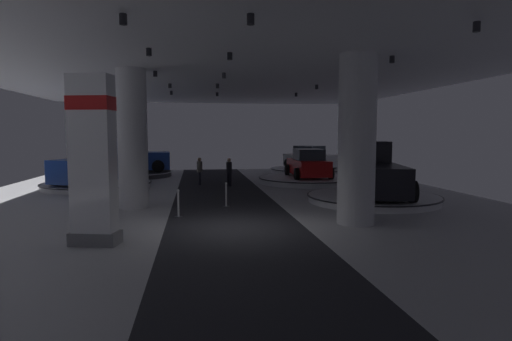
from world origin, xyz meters
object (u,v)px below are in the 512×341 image
object	(u,v)px
display_platform_deep_right	(311,170)
display_platform_far_left	(97,185)
display_platform_deep_left	(131,174)
visitor_walking_far	(229,170)
brand_sign_pylon	(93,158)
display_car_far_right	(308,165)
pickup_truck_mid_right	(372,173)
pickup_truck_deep_left	(125,158)
visitor_walking_near	(200,169)
display_platform_mid_right	(373,198)
pickup_truck_far_left	(100,165)
display_car_deep_right	(310,158)
column_right	(357,140)
column_left	(133,139)
display_platform_far_right	(308,180)

from	to	relation	value
display_platform_deep_right	display_platform_far_left	xyz separation A→B (m)	(-14.04, -6.98, -0.03)
display_platform_deep_left	visitor_walking_far	size ratio (longest dim) A/B	3.57
brand_sign_pylon	display_car_far_right	size ratio (longest dim) A/B	1.05
pickup_truck_mid_right	display_platform_far_left	distance (m)	14.61
brand_sign_pylon	display_platform_deep_left	xyz separation A→B (m)	(-1.82, 18.42, -2.13)
brand_sign_pylon	pickup_truck_deep_left	xyz separation A→B (m)	(-2.14, 18.39, -1.04)
display_platform_far_left	display_platform_deep_left	bearing A→B (deg)	81.76
display_platform_deep_left	visitor_walking_far	bearing A→B (deg)	-45.10
visitor_walking_near	display_platform_mid_right	bearing A→B (deg)	-44.30
pickup_truck_far_left	visitor_walking_near	distance (m)	5.49
display_car_far_right	display_car_deep_right	world-z (taller)	display_car_deep_right
pickup_truck_mid_right	column_right	bearing A→B (deg)	-119.49
column_right	display_platform_mid_right	distance (m)	5.44
pickup_truck_far_left	column_right	bearing A→B (deg)	-46.76
display_platform_deep_right	pickup_truck_deep_left	bearing A→B (deg)	-176.04
display_car_far_right	display_car_deep_right	distance (m)	6.64
column_left	display_platform_deep_left	world-z (taller)	column_left
display_car_deep_right	display_platform_mid_right	bearing A→B (deg)	-94.21
visitor_walking_near	visitor_walking_far	size ratio (longest dim) A/B	1.00
display_car_deep_right	pickup_truck_deep_left	bearing A→B (deg)	-175.93
display_platform_far_right	display_car_deep_right	distance (m)	6.67
display_platform_mid_right	display_car_deep_right	xyz separation A→B (m)	(1.01, 13.71, 0.95)
brand_sign_pylon	display_car_far_right	bearing A→B (deg)	54.10
brand_sign_pylon	pickup_truck_far_left	bearing A→B (deg)	101.52
display_car_far_right	display_platform_deep_right	size ratio (longest dim) A/B	0.70
display_platform_far_left	display_platform_deep_left	size ratio (longest dim) A/B	1.03
display_car_deep_right	pickup_truck_far_left	xyz separation A→B (m)	(-13.90, -6.71, 0.12)
display_platform_deep_right	display_platform_far_left	size ratio (longest dim) A/B	1.05
display_platform_deep_right	display_car_far_right	bearing A→B (deg)	-106.98
display_platform_far_left	display_platform_deep_left	distance (m)	6.14
column_left	brand_sign_pylon	size ratio (longest dim) A/B	1.22
column_right	display_platform_deep_left	bearing A→B (deg)	119.85
pickup_truck_far_left	display_platform_deep_left	bearing A→B (deg)	82.58
brand_sign_pylon	pickup_truck_mid_right	xyz separation A→B (m)	(10.39, 5.95, -1.08)
visitor_walking_far	pickup_truck_mid_right	bearing A→B (deg)	-46.16
pickup_truck_far_left	display_platform_deep_left	size ratio (longest dim) A/B	1.00
display_platform_far_right	visitor_walking_near	bearing A→B (deg)	-178.66
pickup_truck_mid_right	display_platform_deep_right	xyz separation A→B (m)	(0.95, 13.38, -1.04)
brand_sign_pylon	pickup_truck_mid_right	bearing A→B (deg)	29.78
pickup_truck_mid_right	display_platform_deep_left	world-z (taller)	pickup_truck_mid_right
display_car_far_right	display_platform_far_left	distance (m)	12.16
display_platform_far_right	display_car_far_right	xyz separation A→B (m)	(-0.00, -0.03, 0.92)
display_platform_mid_right	display_platform_far_right	xyz separation A→B (m)	(-0.91, 7.39, 0.02)
column_left	display_platform_deep_right	xyz separation A→B (m)	(11.13, 13.66, -2.55)
brand_sign_pylon	pickup_truck_mid_right	size ratio (longest dim) A/B	0.80
column_right	display_car_far_right	world-z (taller)	column_right
column_left	pickup_truck_far_left	distance (m)	7.66
display_platform_mid_right	display_platform_deep_right	xyz separation A→B (m)	(1.03, 13.69, 0.03)
pickup_truck_mid_right	display_platform_far_left	xyz separation A→B (m)	(-13.09, 6.39, -1.07)
display_car_far_right	visitor_walking_far	bearing A→B (deg)	-168.83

